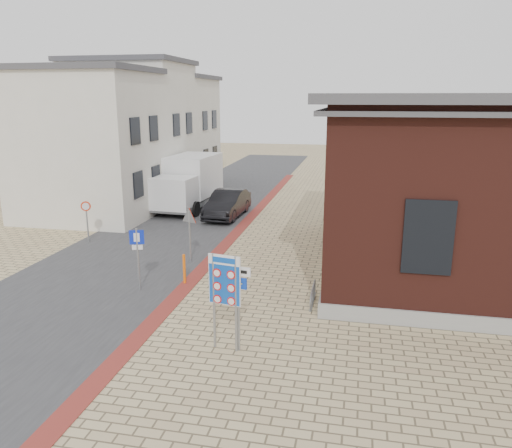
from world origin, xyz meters
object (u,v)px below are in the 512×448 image
Objects in this scene: border_sign at (225,282)px; bollard at (184,269)px; essen_sign at (239,292)px; sedan at (227,204)px; box_truck at (189,182)px; parking_sign at (137,249)px.

border_sign is 5.42m from bollard.
bollard is (-3.15, 4.45, -1.14)m from essen_sign.
border_sign is 0.44m from essen_sign.
box_truck is (-2.89, 1.72, 0.89)m from sedan.
essen_sign is 1.12× the size of parking_sign.
essen_sign is at bearing 10.16° from border_sign.
sedan is 1.72× the size of border_sign.
parking_sign is at bearing -88.58° from sedan.
bollard is at bearing -68.25° from box_truck.
parking_sign is (-0.16, -11.54, 0.78)m from sedan.
sedan is 0.74× the size of box_truck.
border_sign is (6.85, -16.75, 0.28)m from box_truck.
box_truck is at bearing 121.65° from essen_sign.
essen_sign is 2.27× the size of bollard.
sedan is 1.82× the size of essen_sign.
border_sign is 5.42m from parking_sign.
box_truck reaches higher than sedan.
box_truck reaches higher than parking_sign.
essen_sign is (4.34, -15.04, 0.94)m from sedan.
parking_sign is (-4.12, 3.50, -0.39)m from border_sign.
box_truck is 5.54× the size of bollard.
essen_sign is at bearing -54.71° from bollard.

